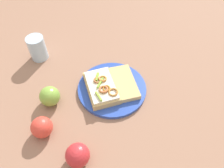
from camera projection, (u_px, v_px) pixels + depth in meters
ground_plane at (112, 90)px, 0.84m from camera, size 2.00×2.00×0.00m
plate at (112, 88)px, 0.84m from camera, size 0.26×0.26×0.01m
sandwich at (101, 87)px, 0.81m from camera, size 0.16×0.19×0.04m
bread_slice_side at (122, 83)px, 0.83m from camera, size 0.14×0.18×0.02m
apple_0 at (78, 155)px, 0.65m from camera, size 0.10×0.10×0.07m
apple_1 at (50, 96)px, 0.78m from camera, size 0.10×0.10×0.07m
apple_2 at (42, 127)px, 0.70m from camera, size 0.09×0.09×0.07m
drinking_glass at (37, 48)px, 0.92m from camera, size 0.07×0.07×0.10m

